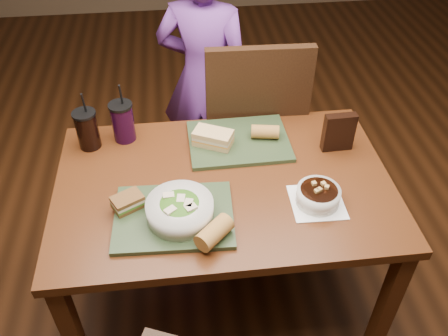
{
  "coord_description": "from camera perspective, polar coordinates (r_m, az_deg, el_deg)",
  "views": [
    {
      "loc": [
        -0.16,
        -1.34,
        1.99
      ],
      "look_at": [
        0.0,
        0.0,
        0.82
      ],
      "focal_mm": 38.0,
      "sensor_mm": 36.0,
      "label": 1
    }
  ],
  "objects": [
    {
      "name": "cup_cola",
      "position": [
        2.03,
        -16.13,
        4.49
      ],
      "size": [
        0.1,
        0.1,
        0.26
      ],
      "color": "black",
      "rests_on": "dining_table"
    },
    {
      "name": "dining_table",
      "position": [
        1.9,
        0.0,
        -3.66
      ],
      "size": [
        1.3,
        0.85,
        0.75
      ],
      "color": "#4C240F",
      "rests_on": "ground"
    },
    {
      "name": "tray_far",
      "position": [
        2.02,
        1.79,
        3.25
      ],
      "size": [
        0.42,
        0.33,
        0.02
      ],
      "primitive_type": "cube",
      "rotation": [
        0.0,
        0.0,
        0.01
      ],
      "color": "#29391F",
      "rests_on": "dining_table"
    },
    {
      "name": "ground",
      "position": [
        2.41,
        0.0,
        -14.88
      ],
      "size": [
        6.0,
        6.0,
        0.0
      ],
      "primitive_type": "plane",
      "color": "#381C0B",
      "rests_on": "ground"
    },
    {
      "name": "sandwich_near",
      "position": [
        1.73,
        -11.51,
        -4.02
      ],
      "size": [
        0.13,
        0.11,
        0.05
      ],
      "color": "#593819",
      "rests_on": "tray_near"
    },
    {
      "name": "salad_bowl",
      "position": [
        1.66,
        -5.33,
        -4.9
      ],
      "size": [
        0.24,
        0.24,
        0.08
      ],
      "color": "silver",
      "rests_on": "tray_near"
    },
    {
      "name": "chair_far",
      "position": [
        2.37,
        3.41,
        5.08
      ],
      "size": [
        0.49,
        0.49,
        1.09
      ],
      "color": "black",
      "rests_on": "ground"
    },
    {
      "name": "baguette_far",
      "position": [
        2.01,
        4.96,
        4.36
      ],
      "size": [
        0.12,
        0.08,
        0.06
      ],
      "primitive_type": "cylinder",
      "rotation": [
        0.0,
        1.57,
        -0.17
      ],
      "color": "#AD7533",
      "rests_on": "tray_far"
    },
    {
      "name": "tray_near",
      "position": [
        1.7,
        -6.05,
        -5.83
      ],
      "size": [
        0.43,
        0.34,
        0.02
      ],
      "primitive_type": "cube",
      "rotation": [
        0.0,
        0.0,
        -0.05
      ],
      "color": "#29391F",
      "rests_on": "dining_table"
    },
    {
      "name": "baguette_near",
      "position": [
        1.58,
        -1.18,
        -7.76
      ],
      "size": [
        0.14,
        0.14,
        0.07
      ],
      "primitive_type": "cylinder",
      "rotation": [
        0.0,
        1.57,
        0.77
      ],
      "color": "#AD7533",
      "rests_on": "tray_near"
    },
    {
      "name": "chip_bag",
      "position": [
        2.0,
        13.62,
        4.2
      ],
      "size": [
        0.13,
        0.04,
        0.17
      ],
      "primitive_type": "cube",
      "rotation": [
        0.0,
        0.0,
        0.03
      ],
      "color": "black",
      "rests_on": "dining_table"
    },
    {
      "name": "diner",
      "position": [
        2.56,
        -2.3,
        10.59
      ],
      "size": [
        0.59,
        0.49,
        1.4
      ],
      "primitive_type": "imported",
      "rotation": [
        0.0,
        0.0,
        2.8
      ],
      "color": "#6D338E",
      "rests_on": "ground"
    },
    {
      "name": "cup_berry",
      "position": [
        2.04,
        -12.08,
        5.49
      ],
      "size": [
        0.1,
        0.1,
        0.27
      ],
      "color": "black",
      "rests_on": "dining_table"
    },
    {
      "name": "sandwich_far",
      "position": [
        1.97,
        -1.33,
        3.66
      ],
      "size": [
        0.18,
        0.15,
        0.06
      ],
      "color": "tan",
      "rests_on": "tray_far"
    },
    {
      "name": "soup_bowl",
      "position": [
        1.76,
        11.26,
        -3.27
      ],
      "size": [
        0.2,
        0.2,
        0.08
      ],
      "color": "white",
      "rests_on": "dining_table"
    }
  ]
}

